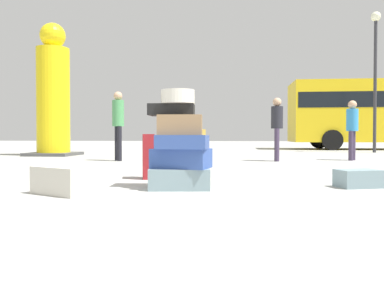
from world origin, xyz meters
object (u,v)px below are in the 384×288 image
object	(u,v)px
suitcase_maroon_foreground_near	(148,156)
person_tourist_with_camera	(118,119)
suitcase_tan_behind_tower	(197,154)
yellow_dummy_statue	(53,97)
person_bearded_onlooker	(277,123)
suitcase_tower	(179,146)
suitcase_slate_right_side	(358,179)
person_passerby_in_red	(352,125)
suitcase_tan_foreground_far	(176,161)
lamp_post	(375,59)
suitcase_cream_upright_blue	(62,180)
suitcase_navy_left_side	(187,151)

from	to	relation	value
suitcase_maroon_foreground_near	person_tourist_with_camera	distance (m)	4.34
suitcase_tan_behind_tower	yellow_dummy_statue	size ratio (longest dim) A/B	0.17
person_bearded_onlooker	yellow_dummy_statue	xyz separation A→B (m)	(-6.97, 1.90, 0.95)
suitcase_tower	suitcase_maroon_foreground_near	bearing A→B (deg)	122.16
suitcase_slate_right_side	person_passerby_in_red	distance (m)	5.71
suitcase_tan_foreground_far	suitcase_maroon_foreground_near	distance (m)	1.72
suitcase_tower	suitcase_maroon_foreground_near	world-z (taller)	suitcase_tower
suitcase_slate_right_side	lamp_post	xyz separation A→B (m)	(3.66, 10.40, 3.46)
suitcase_cream_upright_blue	person_bearded_onlooker	distance (m)	6.62
suitcase_maroon_foreground_near	person_bearded_onlooker	bearing A→B (deg)	45.72
suitcase_tan_foreground_far	suitcase_slate_right_side	xyz separation A→B (m)	(2.71, -2.32, -0.04)
suitcase_navy_left_side	person_passerby_in_red	xyz separation A→B (m)	(3.86, 3.75, 0.56)
suitcase_cream_upright_blue	person_bearded_onlooker	size ratio (longest dim) A/B	0.41
person_tourist_with_camera	yellow_dummy_statue	size ratio (longest dim) A/B	0.41
suitcase_cream_upright_blue	suitcase_maroon_foreground_near	size ratio (longest dim) A/B	0.99
person_bearded_onlooker	person_passerby_in_red	xyz separation A→B (m)	(1.99, 0.56, -0.03)
yellow_dummy_statue	suitcase_navy_left_side	bearing A→B (deg)	-44.88
suitcase_tower	suitcase_maroon_foreground_near	xyz separation A→B (m)	(-0.63, 1.01, -0.18)
suitcase_cream_upright_blue	person_tourist_with_camera	xyz separation A→B (m)	(-1.15, 5.52, 0.91)
suitcase_tower	lamp_post	xyz separation A→B (m)	(5.87, 10.79, 3.05)
suitcase_tan_foreground_far	suitcase_navy_left_side	bearing A→B (deg)	-62.81
yellow_dummy_statue	lamp_post	distance (m)	11.85
suitcase_cream_upright_blue	suitcase_slate_right_side	distance (m)	3.59
suitcase_tan_behind_tower	person_tourist_with_camera	world-z (taller)	person_tourist_with_camera
suitcase_navy_left_side	person_passerby_in_red	bearing A→B (deg)	28.14
suitcase_tan_behind_tower	person_passerby_in_red	bearing A→B (deg)	59.85
suitcase_slate_right_side	yellow_dummy_statue	world-z (taller)	yellow_dummy_statue
suitcase_tan_behind_tower	suitcase_navy_left_side	xyz separation A→B (m)	(-0.29, 1.04, -0.00)
yellow_dummy_statue	suitcase_tan_behind_tower	bearing A→B (deg)	-48.60
suitcase_tan_behind_tower	person_bearded_onlooker	xyz separation A→B (m)	(1.57, 4.22, 0.59)
suitcase_navy_left_side	person_bearded_onlooker	bearing A→B (deg)	43.60
suitcase_tan_foreground_far	yellow_dummy_statue	distance (m)	6.80
person_passerby_in_red	suitcase_tower	bearing A→B (deg)	-2.17
person_bearded_onlooker	lamp_post	bearing A→B (deg)	150.25
person_tourist_with_camera	suitcase_maroon_foreground_near	bearing A→B (deg)	-10.44
suitcase_cream_upright_blue	lamp_post	xyz separation A→B (m)	(7.10, 11.40, 3.41)
suitcase_tan_foreground_far	person_tourist_with_camera	xyz separation A→B (m)	(-1.89, 2.20, 0.91)
suitcase_navy_left_side	person_passerby_in_red	size ratio (longest dim) A/B	0.48
suitcase_navy_left_side	person_bearded_onlooker	world-z (taller)	person_bearded_onlooker
suitcase_tan_foreground_far	yellow_dummy_statue	size ratio (longest dim) A/B	0.17
suitcase_tan_behind_tower	person_bearded_onlooker	size ratio (longest dim) A/B	0.46
suitcase_slate_right_side	suitcase_tan_behind_tower	distance (m)	2.24
suitcase_maroon_foreground_near	person_passerby_in_red	distance (m)	6.50
person_tourist_with_camera	lamp_post	xyz separation A→B (m)	(8.25, 5.88, 2.50)
suitcase_tower	suitcase_tan_behind_tower	size ratio (longest dim) A/B	1.62
person_tourist_with_camera	yellow_dummy_statue	distance (m)	3.79
suitcase_tan_foreground_far	lamp_post	world-z (taller)	lamp_post
suitcase_tan_foreground_far	suitcase_maroon_foreground_near	world-z (taller)	suitcase_maroon_foreground_near
suitcase_tan_behind_tower	lamp_post	distance (m)	11.75
suitcase_tan_foreground_far	yellow_dummy_statue	world-z (taller)	yellow_dummy_statue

